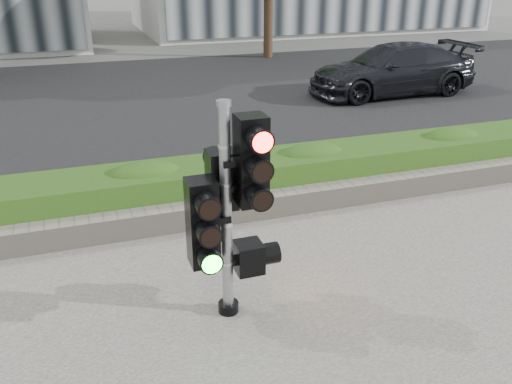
% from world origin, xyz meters
% --- Properties ---
extents(ground, '(120.00, 120.00, 0.00)m').
position_xyz_m(ground, '(0.00, 0.00, 0.00)').
color(ground, '#51514C').
rests_on(ground, ground).
extents(road, '(60.00, 13.00, 0.02)m').
position_xyz_m(road, '(0.00, 10.00, 0.01)').
color(road, black).
rests_on(road, ground).
extents(curb, '(60.00, 0.25, 0.12)m').
position_xyz_m(curb, '(0.00, 3.15, 0.06)').
color(curb, gray).
rests_on(curb, ground).
extents(stone_wall, '(12.00, 0.32, 0.34)m').
position_xyz_m(stone_wall, '(0.00, 1.90, 0.20)').
color(stone_wall, gray).
rests_on(stone_wall, sidewalk).
extents(hedge, '(12.00, 1.00, 0.68)m').
position_xyz_m(hedge, '(0.00, 2.55, 0.37)').
color(hedge, '#497F27').
rests_on(hedge, sidewalk).
extents(traffic_signal, '(0.80, 0.58, 2.34)m').
position_xyz_m(traffic_signal, '(-0.71, -0.21, 1.32)').
color(traffic_signal, black).
rests_on(traffic_signal, sidewalk).
extents(car_dark, '(4.86, 2.05, 1.40)m').
position_xyz_m(car_dark, '(6.59, 8.30, 0.72)').
color(car_dark, black).
rests_on(car_dark, road).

